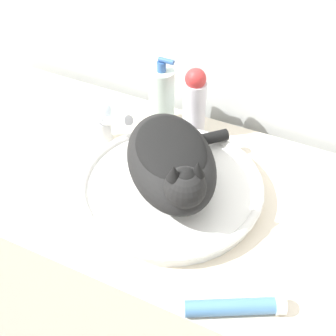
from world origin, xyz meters
TOP-DOWN VIEW (x-y plane):
  - vanity_counter at (0.00, 0.28)m, footprint 1.16×0.56m
  - sink_basin at (0.06, 0.26)m, footprint 0.41×0.41m
  - cat at (0.06, 0.25)m, footprint 0.32×0.37m
  - faucet at (-0.16, 0.35)m, footprint 0.14×0.08m
  - lotion_bottle_white at (0.01, 0.49)m, footprint 0.06×0.06m
  - soap_pump_bottle at (-0.08, 0.49)m, footprint 0.06×0.06m
  - cream_tube at (0.29, 0.05)m, footprint 0.17×0.11m

SIDE VIEW (x-z plane):
  - vanity_counter at x=0.00m, z-range 0.00..0.84m
  - cream_tube at x=0.29m, z-range 0.84..0.87m
  - sink_basin at x=0.06m, z-range 0.84..0.88m
  - faucet at x=-0.16m, z-range 0.84..0.98m
  - soap_pump_bottle at x=-0.08m, z-range 0.82..1.02m
  - lotion_bottle_white at x=0.01m, z-range 0.84..1.02m
  - cat at x=0.06m, z-range 0.87..1.03m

